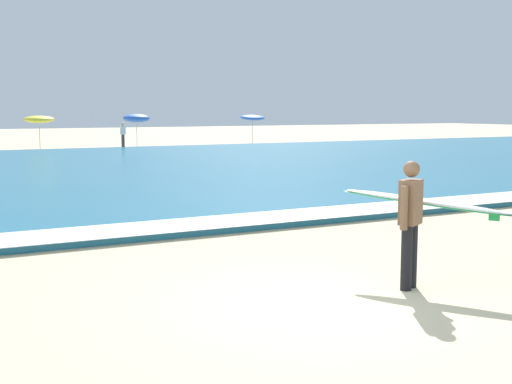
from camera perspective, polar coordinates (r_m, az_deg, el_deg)
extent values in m
plane|color=beige|center=(8.41, 6.04, -9.61)|extent=(160.00, 160.00, 0.00)
cube|color=teal|center=(26.08, -17.91, 1.58)|extent=(120.00, 28.00, 0.14)
cube|color=white|center=(13.19, -7.50, -2.88)|extent=(120.00, 1.44, 0.01)
cylinder|color=black|center=(9.18, 12.68, -5.49)|extent=(0.15, 0.15, 0.88)
cylinder|color=black|center=(9.35, 13.10, -5.27)|extent=(0.15, 0.15, 0.88)
cube|color=brown|center=(9.13, 13.02, -0.84)|extent=(0.40, 0.35, 0.60)
sphere|color=brown|center=(9.08, 13.10, 1.91)|extent=(0.22, 0.22, 0.22)
cylinder|color=brown|center=(8.93, 12.49, -1.33)|extent=(0.10, 0.10, 0.58)
cylinder|color=brown|center=(9.39, 13.50, -0.52)|extent=(0.32, 0.23, 0.51)
ellipsoid|color=white|center=(9.62, 14.09, -0.78)|extent=(1.38, 2.25, 0.25)
ellipsoid|color=green|center=(9.62, 14.09, -0.89)|extent=(1.45, 2.34, 0.21)
cube|color=green|center=(9.36, 19.61, -1.91)|extent=(0.08, 0.13, 0.14)
cylinder|color=beige|center=(42.56, -17.93, 4.65)|extent=(0.05, 0.05, 1.74)
ellipsoid|color=yellow|center=(42.54, -17.98, 5.90)|extent=(1.80, 1.81, 0.49)
cylinder|color=beige|center=(44.66, -10.10, 4.98)|extent=(0.05, 0.05, 1.74)
ellipsoid|color=blue|center=(44.64, -10.13, 6.20)|extent=(1.74, 1.76, 0.62)
cylinder|color=beige|center=(47.70, -0.31, 5.22)|extent=(0.05, 0.05, 1.75)
ellipsoid|color=blue|center=(47.68, -0.31, 6.35)|extent=(1.75, 1.78, 0.52)
cylinder|color=#383842|center=(42.61, -11.24, 4.25)|extent=(0.20, 0.20, 0.84)
cube|color=white|center=(42.59, -11.27, 5.18)|extent=(0.32, 0.20, 0.54)
sphere|color=beige|center=(42.58, -11.28, 5.68)|extent=(0.20, 0.20, 0.20)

